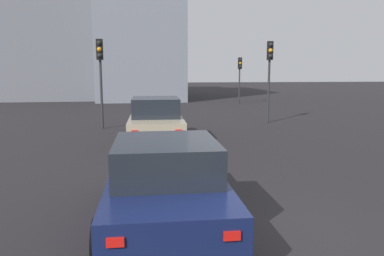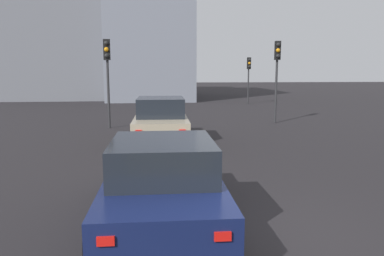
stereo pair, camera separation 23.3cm
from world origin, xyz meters
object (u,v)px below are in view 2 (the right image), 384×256
car_navy_right_second (163,183)px  traffic_light_near_left (277,65)px  traffic_light_far_left (249,70)px  car_beige_right_lead (161,121)px  traffic_light_near_right (107,65)px

car_navy_right_second → traffic_light_near_left: size_ratio=1.03×
traffic_light_far_left → car_beige_right_lead: bearing=-26.5°
car_beige_right_lead → traffic_light_near_left: size_ratio=1.13×
car_navy_right_second → traffic_light_far_left: (22.50, -7.31, 1.91)m
car_beige_right_lead → car_navy_right_second: 7.34m
traffic_light_near_right → traffic_light_far_left: size_ratio=1.09×
traffic_light_near_right → traffic_light_far_left: 15.07m
traffic_light_near_left → traffic_light_near_right: (-0.84, 8.04, -0.04)m
traffic_light_near_left → traffic_light_far_left: size_ratio=1.10×
traffic_light_near_left → car_beige_right_lead: bearing=-45.3°
car_beige_right_lead → traffic_light_far_left: bearing=-24.1°
car_beige_right_lead → car_navy_right_second: bearing=-179.5°
traffic_light_far_left → car_navy_right_second: bearing=-19.1°
traffic_light_near_left → traffic_light_near_right: 8.08m
car_beige_right_lead → traffic_light_near_right: (3.44, 2.28, 2.07)m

